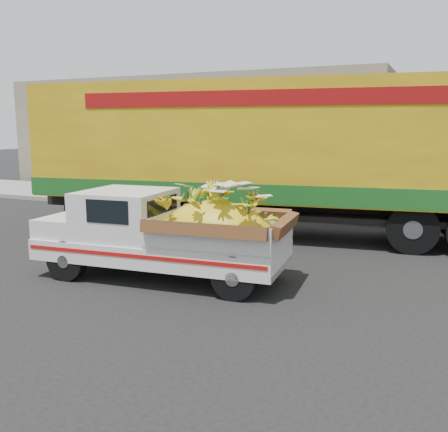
% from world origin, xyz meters
% --- Properties ---
extents(ground, '(100.00, 100.00, 0.00)m').
position_xyz_m(ground, '(0.00, 0.00, 0.00)').
color(ground, black).
rests_on(ground, ground).
extents(curb, '(60.00, 0.25, 0.15)m').
position_xyz_m(curb, '(0.00, 7.41, 0.07)').
color(curb, gray).
rests_on(curb, ground).
extents(sidewalk, '(60.00, 4.00, 0.14)m').
position_xyz_m(sidewalk, '(0.00, 9.51, 0.07)').
color(sidewalk, gray).
rests_on(sidewalk, ground).
extents(building_left, '(18.00, 6.00, 5.00)m').
position_xyz_m(building_left, '(-8.00, 15.41, 2.50)').
color(building_left, gray).
rests_on(building_left, ground).
extents(pickup_truck, '(4.61, 2.00, 1.57)m').
position_xyz_m(pickup_truck, '(-1.10, 0.71, 0.85)').
color(pickup_truck, black).
rests_on(pickup_truck, ground).
extents(semi_trailer, '(12.05, 4.07, 3.80)m').
position_xyz_m(semi_trailer, '(-0.99, 4.96, 2.12)').
color(semi_trailer, black).
rests_on(semi_trailer, ground).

